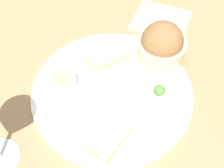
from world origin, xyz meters
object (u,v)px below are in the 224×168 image
object	(u,v)px
cheese_toast_near	(109,135)
cheese_toast_far	(106,54)
sauce_ramekin	(63,82)
napkin	(161,20)
salad_bowl	(163,46)

from	to	relation	value
cheese_toast_near	cheese_toast_far	bearing A→B (deg)	-128.27
sauce_ramekin	napkin	world-z (taller)	sauce_ramekin
cheese_toast_far	napkin	bearing A→B (deg)	-174.85
sauce_ramekin	napkin	size ratio (longest dim) A/B	0.31
salad_bowl	sauce_ramekin	bearing A→B (deg)	-19.58
napkin	sauce_ramekin	bearing A→B (deg)	3.87
sauce_ramekin	cheese_toast_far	bearing A→B (deg)	-178.29
salad_bowl	sauce_ramekin	world-z (taller)	salad_bowl
cheese_toast_far	cheese_toast_near	bearing A→B (deg)	51.73
sauce_ramekin	cheese_toast_far	size ratio (longest dim) A/B	0.58
sauce_ramekin	cheese_toast_far	distance (m)	0.12
salad_bowl	cheese_toast_near	distance (m)	0.23
sauce_ramekin	cheese_toast_near	size ratio (longest dim) A/B	0.57
salad_bowl	napkin	xyz separation A→B (m)	(-0.11, -0.10, -0.05)
cheese_toast_near	salad_bowl	bearing A→B (deg)	-160.63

